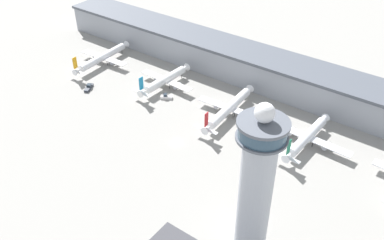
# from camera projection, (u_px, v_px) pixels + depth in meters

# --- Properties ---
(ground_plane) EXTENTS (1000.00, 1000.00, 0.00)m
(ground_plane) POSITION_uv_depth(u_px,v_px,m) (177.00, 143.00, 195.05)
(ground_plane) COLOR gray
(terminal_building) EXTENTS (269.00, 25.00, 17.78)m
(terminal_building) POSITION_uv_depth(u_px,v_px,m) (255.00, 67.00, 235.82)
(terminal_building) COLOR #9399A3
(terminal_building) RESTS_ON ground
(control_tower) EXTENTS (15.34, 15.34, 58.33)m
(control_tower) POSITION_uv_depth(u_px,v_px,m) (256.00, 183.00, 131.99)
(control_tower) COLOR #ADB2BC
(control_tower) RESTS_ON ground
(airplane_gate_alpha) EXTENTS (33.12, 44.89, 13.41)m
(airplane_gate_alpha) POSITION_uv_depth(u_px,v_px,m) (103.00, 57.00, 254.93)
(airplane_gate_alpha) COLOR white
(airplane_gate_alpha) RESTS_ON ground
(airplane_gate_bravo) EXTENTS (34.04, 38.44, 13.85)m
(airplane_gate_bravo) POSITION_uv_depth(u_px,v_px,m) (165.00, 80.00, 233.10)
(airplane_gate_bravo) COLOR white
(airplane_gate_bravo) RESTS_ON ground
(airplane_gate_charlie) EXTENTS (35.99, 45.49, 13.65)m
(airplane_gate_charlie) POSITION_uv_depth(u_px,v_px,m) (229.00, 108.00, 210.58)
(airplane_gate_charlie) COLOR white
(airplane_gate_charlie) RESTS_ON ground
(airplane_gate_delta) EXTENTS (41.40, 39.47, 13.31)m
(airplane_gate_delta) POSITION_uv_depth(u_px,v_px,m) (307.00, 137.00, 191.90)
(airplane_gate_delta) COLOR silver
(airplane_gate_delta) RESTS_ON ground
(service_truck_catering) EXTENTS (3.70, 6.35, 2.46)m
(service_truck_catering) POSITION_uv_depth(u_px,v_px,m) (259.00, 128.00, 203.30)
(service_truck_catering) COLOR black
(service_truck_catering) RESTS_ON ground
(service_truck_fuel) EXTENTS (6.38, 5.32, 2.78)m
(service_truck_fuel) POSITION_uv_depth(u_px,v_px,m) (166.00, 97.00, 225.46)
(service_truck_fuel) COLOR black
(service_truck_fuel) RESTS_ON ground
(service_truck_water) EXTENTS (5.85, 8.42, 2.48)m
(service_truck_water) POSITION_uv_depth(u_px,v_px,m) (89.00, 87.00, 233.52)
(service_truck_water) COLOR black
(service_truck_water) RESTS_ON ground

